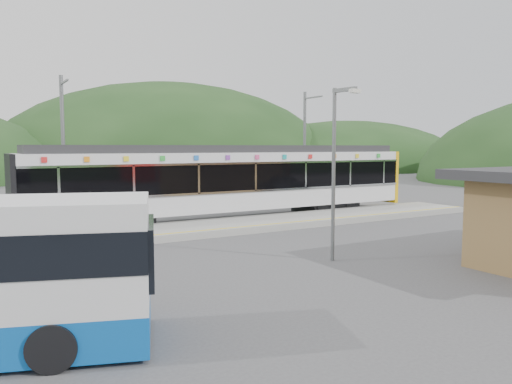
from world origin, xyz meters
TOP-DOWN VIEW (x-y plane):
  - ground at (0.00, 0.00)m, footprint 120.00×120.00m
  - hills at (6.19, 5.29)m, footprint 146.00×149.00m
  - platform at (0.00, 3.30)m, footprint 26.00×3.20m
  - yellow_line at (0.00, 2.00)m, footprint 26.00×0.10m
  - train at (0.62, 6.00)m, footprint 20.44×3.01m
  - catenary_mast_west at (-7.00, 8.56)m, footprint 0.18×1.80m
  - catenary_mast_east at (7.00, 8.56)m, footprint 0.18×1.80m
  - lamp_post at (-0.94, -3.99)m, footprint 0.37×1.00m

SIDE VIEW (x-z plane):
  - ground at x=0.00m, z-range 0.00..0.00m
  - hills at x=6.19m, z-range -13.00..13.00m
  - platform at x=0.00m, z-range 0.00..0.30m
  - yellow_line at x=0.00m, z-range 0.30..0.31m
  - train at x=0.62m, z-range 0.19..3.93m
  - lamp_post at x=-0.94m, z-range 0.55..6.07m
  - catenary_mast_west at x=-7.00m, z-range 0.15..7.15m
  - catenary_mast_east at x=7.00m, z-range 0.15..7.15m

